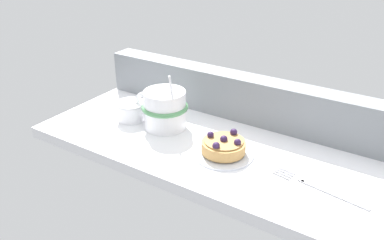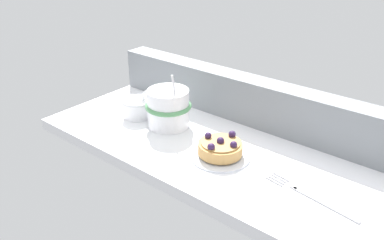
% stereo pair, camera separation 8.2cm
% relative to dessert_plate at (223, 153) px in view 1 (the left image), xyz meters
% --- Properties ---
extents(ground_plane, '(0.76, 0.34, 0.03)m').
position_rel_dessert_plate_xyz_m(ground_plane, '(-0.05, 0.03, -0.02)').
color(ground_plane, white).
extents(window_rail_back, '(0.75, 0.06, 0.11)m').
position_rel_dessert_plate_xyz_m(window_rail_back, '(-0.05, 0.17, 0.05)').
color(window_rail_back, gray).
rests_on(window_rail_back, ground_plane).
extents(dessert_plate, '(0.12, 0.12, 0.01)m').
position_rel_dessert_plate_xyz_m(dessert_plate, '(0.00, 0.00, 0.00)').
color(dessert_plate, silver).
rests_on(dessert_plate, ground_plane).
extents(raspberry_tart, '(0.09, 0.09, 0.04)m').
position_rel_dessert_plate_xyz_m(raspberry_tart, '(0.00, 0.00, 0.02)').
color(raspberry_tart, tan).
rests_on(raspberry_tart, dessert_plate).
extents(coffee_mug, '(0.14, 0.11, 0.13)m').
position_rel_dessert_plate_xyz_m(coffee_mug, '(-0.17, 0.03, 0.04)').
color(coffee_mug, white).
rests_on(coffee_mug, ground_plane).
extents(dessert_fork, '(0.18, 0.04, 0.01)m').
position_rel_dessert_plate_xyz_m(dessert_fork, '(0.20, -0.01, -0.00)').
color(dessert_fork, '#B7B7BC').
rests_on(dessert_fork, ground_plane).
extents(sugar_bowl, '(0.07, 0.07, 0.04)m').
position_rel_dessert_plate_xyz_m(sugar_bowl, '(-0.26, 0.02, 0.02)').
color(sugar_bowl, white).
rests_on(sugar_bowl, ground_plane).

